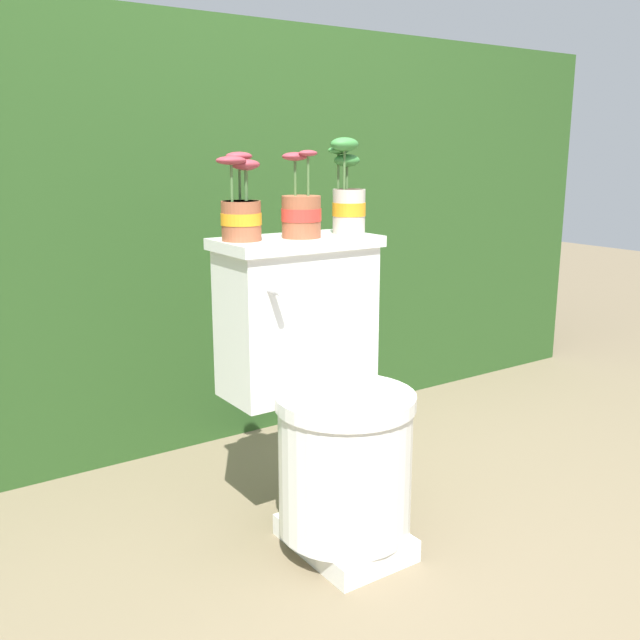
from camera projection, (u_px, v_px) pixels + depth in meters
ground_plane at (359, 541)px, 1.95m from camera, size 12.00×12.00×0.00m
hedge_backdrop at (152, 226)px, 2.91m from camera, size 3.83×1.10×1.48m
toilet at (324, 402)px, 1.91m from camera, size 0.44×0.52×0.81m
potted_plant_left at (241, 208)px, 1.82m from camera, size 0.13×0.12×0.22m
potted_plant_midleft at (301, 211)px, 1.88m from camera, size 0.11×0.11×0.23m
potted_plant_middle at (348, 197)px, 1.97m from camera, size 0.11×0.09×0.26m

